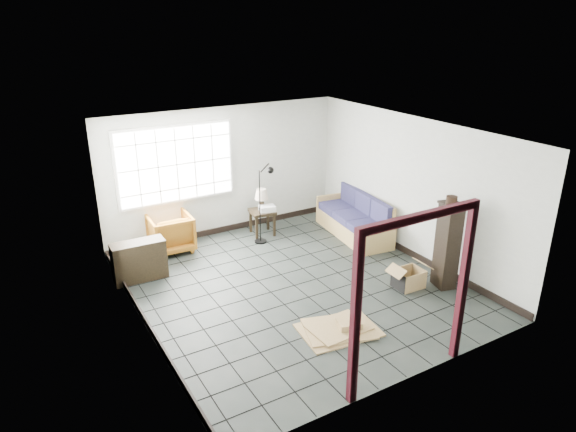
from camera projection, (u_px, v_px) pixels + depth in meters
ground at (294, 285)px, 8.61m from camera, size 5.50×5.50×0.00m
room_shell at (294, 190)px, 8.02m from camera, size 5.02×5.52×2.61m
window_panel at (176, 164)px, 9.73m from camera, size 2.32×0.08×1.52m
doorway_trim at (415, 279)px, 5.94m from camera, size 1.80×0.08×2.20m
futon_sofa at (356, 220)px, 10.51m from camera, size 0.98×2.03×0.87m
armchair at (170, 231)px, 9.77m from camera, size 0.81×0.76×0.80m
side_table at (262, 215)px, 10.50m from camera, size 0.54×0.54×0.52m
table_lamp at (261, 195)px, 10.43m from camera, size 0.28×0.28×0.43m
projector at (267, 208)px, 10.41m from camera, size 0.36×0.31×0.11m
floor_lamp at (265, 201)px, 10.02m from camera, size 0.49×0.32×1.59m
console_shelf at (139, 261)px, 8.71m from camera, size 0.89×0.36×0.69m
tall_shelf at (447, 245)px, 8.34m from camera, size 0.40×0.46×1.46m
pot at (452, 200)px, 8.03m from camera, size 0.18×0.18×0.13m
open_box at (409, 278)px, 8.52m from camera, size 0.76×0.39×0.42m
cardboard_pile at (340, 328)px, 7.35m from camera, size 1.19×0.98×0.16m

